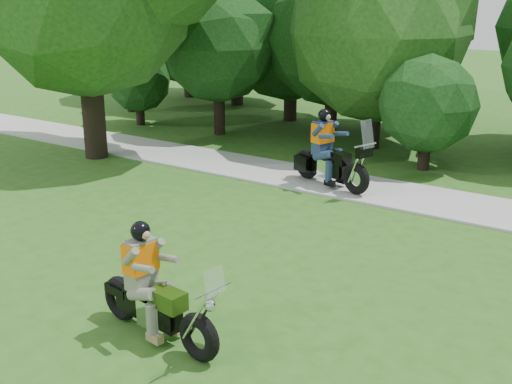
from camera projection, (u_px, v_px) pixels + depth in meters
The scene contains 4 objects.
ground at pixel (269, 358), 8.96m from camera, with size 100.00×100.00×0.00m, color #295718.
walkway at pixel (451, 204), 15.28m from camera, with size 60.00×2.20×0.06m, color #A0A09B.
chopper_motorcycle at pixel (152, 296), 9.35m from camera, with size 2.47×0.78×1.77m.
touring_motorcycle at pixel (327, 158), 16.50m from camera, with size 2.53×1.33×1.97m.
Camera 1 is at (4.23, -6.60, 4.93)m, focal length 45.00 mm.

